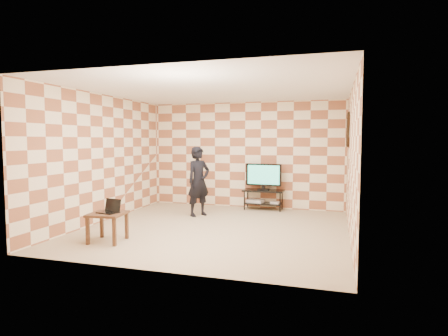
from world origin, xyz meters
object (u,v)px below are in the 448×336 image
(tv_stand, at_px, (263,195))
(person, at_px, (199,181))
(tv, at_px, (264,175))
(side_table, at_px, (108,218))

(tv_stand, distance_m, person, 1.78)
(tv_stand, distance_m, tv, 0.49)
(tv_stand, relative_size, person, 0.63)
(side_table, height_order, person, person)
(side_table, bearing_deg, tv_stand, 61.31)
(tv_stand, xyz_separation_m, side_table, (-2.00, -3.66, 0.05))
(tv, relative_size, side_table, 1.43)
(tv, distance_m, person, 1.72)
(person, bearing_deg, side_table, -160.91)
(tv, xyz_separation_m, side_table, (-2.00, -3.66, -0.45))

